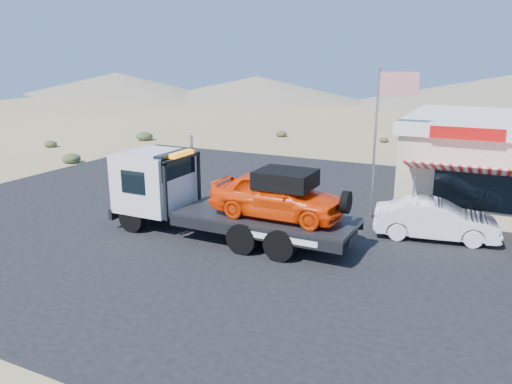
% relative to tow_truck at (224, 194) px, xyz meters
% --- Properties ---
extents(ground, '(120.00, 120.00, 0.00)m').
position_rel_tow_truck_xyz_m(ground, '(-0.41, 0.12, -1.63)').
color(ground, '#8C784F').
rests_on(ground, ground).
extents(asphalt_lot, '(32.00, 24.00, 0.02)m').
position_rel_tow_truck_xyz_m(asphalt_lot, '(1.59, 3.12, -1.62)').
color(asphalt_lot, black).
rests_on(asphalt_lot, ground).
extents(tow_truck, '(9.04, 2.68, 3.02)m').
position_rel_tow_truck_xyz_m(tow_truck, '(0.00, 0.00, 0.00)').
color(tow_truck, black).
rests_on(tow_truck, asphalt_lot).
extents(white_sedan, '(4.50, 2.21, 1.42)m').
position_rel_tow_truck_xyz_m(white_sedan, '(6.96, 3.19, -0.90)').
color(white_sedan, silver).
rests_on(white_sedan, asphalt_lot).
extents(flagpole, '(1.55, 0.10, 6.00)m').
position_rel_tow_truck_xyz_m(flagpole, '(4.52, 4.62, 2.14)').
color(flagpole, '#99999E').
rests_on(flagpole, asphalt_lot).
extents(desert_scrub, '(23.19, 30.60, 0.70)m').
position_rel_tow_truck_xyz_m(desert_scrub, '(-15.50, 8.51, -1.33)').
color(desert_scrub, '#334224').
rests_on(desert_scrub, ground).
extents(distant_hills, '(126.00, 48.00, 4.20)m').
position_rel_tow_truck_xyz_m(distant_hills, '(-10.18, 55.27, 0.26)').
color(distant_hills, '#726B59').
rests_on(distant_hills, ground).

